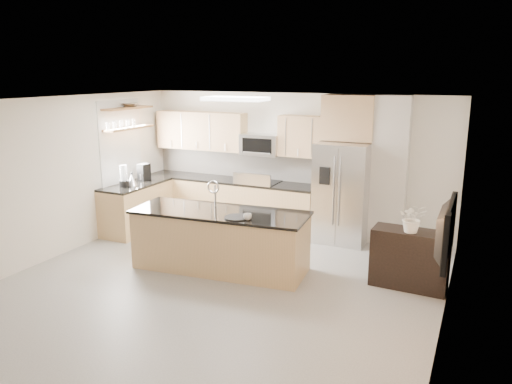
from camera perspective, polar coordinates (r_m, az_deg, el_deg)
The scene contains 26 objects.
floor at distance 7.10m, azimuth -5.24°, elevation -11.24°, with size 6.50×6.50×0.00m, color #A9A6A0.
ceiling at distance 6.46m, azimuth -5.74°, elevation 10.20°, with size 6.00×6.50×0.02m, color silver.
wall_back at distance 9.54m, azimuth 4.38°, elevation 3.41°, with size 6.00×0.02×2.60m, color silver.
wall_left at distance 8.54m, azimuth -23.16°, elevation 1.16°, with size 0.02×6.50×2.60m, color silver.
wall_right at distance 5.81m, azimuth 21.11°, elevation -4.08°, with size 0.02×6.50×2.60m, color silver.
back_counter at distance 9.92m, azimuth -3.00°, elevation -1.07°, with size 3.55×0.66×1.44m.
left_counter at distance 9.82m, azimuth -13.48°, elevation -1.65°, with size 0.66×1.50×0.92m.
range at distance 9.65m, azimuth 0.26°, elevation -1.47°, with size 0.76×0.64×1.14m.
upper_cabinets at distance 9.85m, azimuth -3.08°, elevation 6.83°, with size 3.50×0.33×0.75m.
microwave at distance 9.53m, azimuth 0.58°, elevation 5.44°, with size 0.76×0.40×0.40m.
refrigerator at distance 8.96m, azimuth 9.84°, elevation -0.09°, with size 0.92×0.78×1.78m.
partition_column at distance 8.94m, azimuth 15.03°, elevation 2.30°, with size 0.60×0.30×2.60m, color beige.
window at distance 9.78m, azimuth -15.26°, elevation 5.30°, with size 0.04×1.15×1.65m.
shelf_lower at distance 9.74m, azimuth -14.41°, elevation 7.10°, with size 0.30×1.20×0.04m, color olive.
shelf_upper at distance 9.71m, azimuth -14.54°, elevation 9.27°, with size 0.30×1.20×0.04m, color olive.
ceiling_fixture at distance 8.06m, azimuth -2.37°, elevation 10.61°, with size 1.00×0.50×0.06m, color white.
island at distance 7.70m, azimuth -4.08°, elevation -5.49°, with size 2.75×1.21×1.35m.
credenza at distance 7.38m, azimuth 17.16°, elevation -7.32°, with size 1.04×0.44×0.83m, color black.
cup at distance 7.08m, azimuth -0.98°, elevation -2.85°, with size 0.12×0.12×0.09m, color silver.
platter at distance 7.18m, azimuth -2.22°, elevation -2.92°, with size 0.36×0.36×0.02m, color black.
blender at distance 9.44m, azimuth -14.88°, elevation 1.62°, with size 0.18×0.18×0.41m.
kettle at distance 9.54m, azimuth -14.00°, elevation 1.39°, with size 0.20×0.20×0.25m.
coffee_maker at distance 9.93m, azimuth -12.71°, elevation 2.19°, with size 0.20×0.23×0.33m.
bowl at distance 9.80m, azimuth -14.13°, elevation 9.71°, with size 0.39×0.39×0.09m, color silver.
flower_vase at distance 7.09m, azimuth 17.54°, elevation -2.06°, with size 0.55×0.48×0.61m, color white.
television at distance 5.61m, azimuth 20.09°, elevation -4.07°, with size 1.08×0.14×0.62m, color black.
Camera 1 is at (3.27, -5.56, 2.96)m, focal length 35.00 mm.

